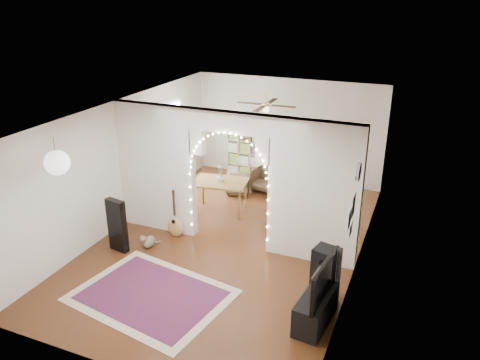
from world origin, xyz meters
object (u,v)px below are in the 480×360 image
at_px(media_console, 316,309).
at_px(dining_chair_left, 238,185).
at_px(acoustic_guitar, 175,220).
at_px(dining_table, 220,184).
at_px(dining_chair_right, 266,180).
at_px(floor_speaker, 325,276).
at_px(bookcase, 252,153).

relative_size(media_console, dining_chair_left, 1.90).
bearing_deg(acoustic_guitar, dining_table, 86.20).
bearing_deg(dining_chair_left, dining_chair_right, 28.30).
relative_size(acoustic_guitar, dining_chair_left, 1.69).
xyz_separation_m(acoustic_guitar, floor_speaker, (3.34, -1.00, 0.11)).
bearing_deg(floor_speaker, dining_chair_right, 133.93).
relative_size(acoustic_guitar, dining_table, 0.67).
xyz_separation_m(media_console, bookcase, (-3.11, 5.30, 0.43)).
height_order(media_console, bookcase, bookcase).
bearing_deg(bookcase, floor_speaker, -79.69).
height_order(floor_speaker, media_console, floor_speaker).
xyz_separation_m(floor_speaker, media_console, (0.00, -0.55, -0.25)).
bearing_deg(dining_chair_right, dining_chair_left, -127.19).
xyz_separation_m(bookcase, dining_chair_right, (0.67, -0.74, -0.40)).
bearing_deg(dining_table, dining_chair_left, 82.11).
relative_size(floor_speaker, dining_chair_left, 1.90).
xyz_separation_m(media_console, dining_chair_right, (-2.44, 4.57, 0.03)).
height_order(floor_speaker, dining_chair_right, floor_speaker).
bearing_deg(media_console, bookcase, 126.69).
bearing_deg(acoustic_guitar, floor_speaker, -6.00).
distance_m(dining_table, dining_chair_left, 1.17).
relative_size(dining_table, dining_chair_left, 2.50).
distance_m(acoustic_guitar, dining_chair_right, 3.15).
xyz_separation_m(dining_table, dining_chair_right, (0.53, 1.58, -0.40)).
relative_size(bookcase, dining_chair_right, 2.22).
xyz_separation_m(bookcase, dining_table, (0.14, -2.32, -0.00)).
bearing_deg(dining_table, bookcase, 84.09).
distance_m(floor_speaker, dining_table, 3.84).
distance_m(acoustic_guitar, bookcase, 3.77).
height_order(bookcase, dining_chair_right, bookcase).
height_order(floor_speaker, bookcase, bookcase).
height_order(floor_speaker, dining_table, floor_speaker).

